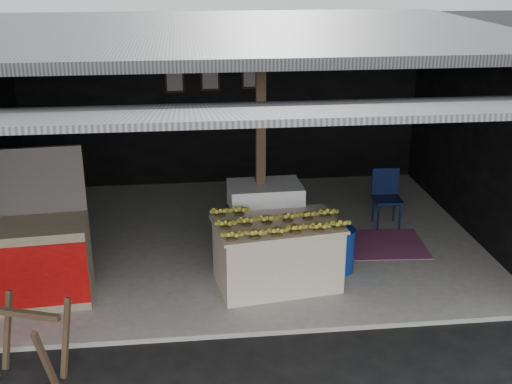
{
  "coord_description": "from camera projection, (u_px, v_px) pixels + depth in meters",
  "views": [
    {
      "loc": [
        -0.65,
        -5.95,
        3.92
      ],
      "look_at": [
        0.2,
        1.56,
        1.1
      ],
      "focal_mm": 45.0,
      "sensor_mm": 36.0,
      "label": 1
    }
  ],
  "objects": [
    {
      "name": "ground",
      "position": [
        254.0,
        337.0,
        6.98
      ],
      "size": [
        80.0,
        80.0,
        0.0
      ],
      "primitive_type": "plane",
      "color": "black",
      "rests_on": "ground"
    },
    {
      "name": "concrete_slab",
      "position": [
        235.0,
        239.0,
        9.3
      ],
      "size": [
        7.0,
        5.0,
        0.06
      ],
      "primitive_type": "cube",
      "color": "gray",
      "rests_on": "ground"
    },
    {
      "name": "shophouse",
      "position": [
        231.0,
        93.0,
        8.87
      ],
      "size": [
        7.4,
        7.29,
        3.02
      ],
      "color": "black",
      "rests_on": "ground"
    },
    {
      "name": "banana_table",
      "position": [
        277.0,
        254.0,
        7.83
      ],
      "size": [
        1.61,
        1.12,
        0.82
      ],
      "rotation": [
        0.0,
        0.0,
        0.14
      ],
      "color": "silver",
      "rests_on": "concrete_slab"
    },
    {
      "name": "banana_pile",
      "position": [
        278.0,
        217.0,
        7.66
      ],
      "size": [
        1.48,
        1.01,
        0.16
      ],
      "primitive_type": null,
      "rotation": [
        0.0,
        0.0,
        0.14
      ],
      "color": "gold",
      "rests_on": "banana_table"
    },
    {
      "name": "white_crate",
      "position": [
        265.0,
        221.0,
        8.5
      ],
      "size": [
        0.97,
        0.68,
        1.05
      ],
      "rotation": [
        0.0,
        0.0,
        0.04
      ],
      "color": "white",
      "rests_on": "concrete_slab"
    },
    {
      "name": "neighbor_stall",
      "position": [
        13.0,
        260.0,
        7.41
      ],
      "size": [
        1.78,
        0.91,
        1.78
      ],
      "rotation": [
        0.0,
        0.0,
        0.08
      ],
      "color": "#998466",
      "rests_on": "concrete_slab"
    },
    {
      "name": "sawhorse",
      "position": [
        25.0,
        337.0,
        6.12
      ],
      "size": [
        0.87,
        0.86,
        0.77
      ],
      "rotation": [
        0.0,
        0.0,
        -0.33
      ],
      "color": "#4C3826",
      "rests_on": "ground"
    },
    {
      "name": "water_barrel",
      "position": [
        339.0,
        251.0,
        8.23
      ],
      "size": [
        0.37,
        0.37,
        0.55
      ],
      "primitive_type": "cylinder",
      "color": "navy",
      "rests_on": "concrete_slab"
    },
    {
      "name": "plastic_chair",
      "position": [
        386.0,
        192.0,
        9.58
      ],
      "size": [
        0.42,
        0.42,
        0.86
      ],
      "rotation": [
        0.0,
        0.0,
        -0.05
      ],
      "color": "#091235",
      "rests_on": "concrete_slab"
    },
    {
      "name": "magenta_rug",
      "position": [
        371.0,
        244.0,
        9.05
      ],
      "size": [
        1.57,
        1.1,
        0.01
      ],
      "primitive_type": "cube",
      "rotation": [
        0.0,
        0.0,
        -0.07
      ],
      "color": "maroon",
      "rests_on": "concrete_slab"
    },
    {
      "name": "picture_frames",
      "position": [
        212.0,
        78.0,
        10.84
      ],
      "size": [
        1.62,
        0.04,
        0.46
      ],
      "color": "black",
      "rests_on": "shophouse"
    }
  ]
}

